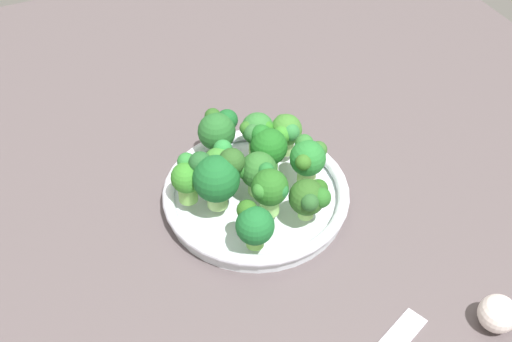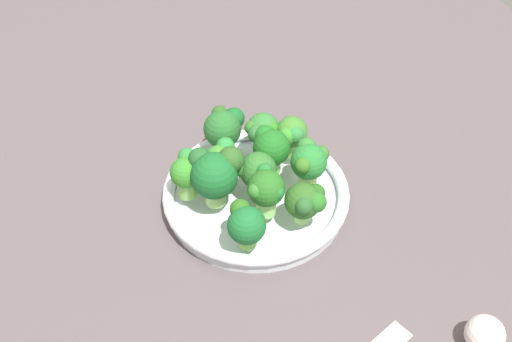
{
  "view_description": "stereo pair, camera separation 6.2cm",
  "coord_description": "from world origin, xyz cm",
  "px_view_note": "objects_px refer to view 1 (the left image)",
  "views": [
    {
      "loc": [
        -57.02,
        21.53,
        64.09
      ],
      "look_at": [
        -1.65,
        -3.31,
        5.85
      ],
      "focal_mm": 46.21,
      "sensor_mm": 36.0,
      "label": 1
    },
    {
      "loc": [
        -59.27,
        15.74,
        64.09
      ],
      "look_at": [
        -1.65,
        -3.31,
        5.85
      ],
      "focal_mm": 46.21,
      "sensor_mm": 36.0,
      "label": 2
    }
  ],
  "objects_px": {
    "broccoli_floret_5": "(258,172)",
    "bowl": "(256,195)",
    "broccoli_floret_1": "(217,176)",
    "broccoli_floret_10": "(270,189)",
    "broccoli_floret_3": "(254,224)",
    "broccoli_floret_6": "(218,130)",
    "broccoli_floret_0": "(220,163)",
    "broccoli_floret_2": "(308,158)",
    "broccoli_floret_4": "(268,146)",
    "garlic_bulb": "(498,314)",
    "broccoli_floret_7": "(187,177)",
    "broccoli_floret_8": "(257,131)",
    "broccoli_floret_11": "(286,132)",
    "broccoli_floret_9": "(310,197)"
  },
  "relations": [
    {
      "from": "broccoli_floret_9",
      "to": "broccoli_floret_1",
      "type": "bearing_deg",
      "value": 54.61
    },
    {
      "from": "bowl",
      "to": "broccoli_floret_1",
      "type": "distance_m",
      "value": 0.08
    },
    {
      "from": "broccoli_floret_5",
      "to": "broccoli_floret_8",
      "type": "height_order",
      "value": "broccoli_floret_8"
    },
    {
      "from": "broccoli_floret_8",
      "to": "broccoli_floret_9",
      "type": "bearing_deg",
      "value": -175.25
    },
    {
      "from": "broccoli_floret_5",
      "to": "bowl",
      "type": "bearing_deg",
      "value": -8.2
    },
    {
      "from": "broccoli_floret_1",
      "to": "broccoli_floret_4",
      "type": "bearing_deg",
      "value": -68.72
    },
    {
      "from": "garlic_bulb",
      "to": "broccoli_floret_5",
      "type": "bearing_deg",
      "value": 31.28
    },
    {
      "from": "broccoli_floret_5",
      "to": "broccoli_floret_6",
      "type": "distance_m",
      "value": 0.1
    },
    {
      "from": "broccoli_floret_1",
      "to": "broccoli_floret_3",
      "type": "distance_m",
      "value": 0.08
    },
    {
      "from": "broccoli_floret_0",
      "to": "broccoli_floret_10",
      "type": "height_order",
      "value": "broccoli_floret_10"
    },
    {
      "from": "broccoli_floret_1",
      "to": "broccoli_floret_7",
      "type": "xyz_separation_m",
      "value": [
        0.03,
        0.03,
        -0.01
      ]
    },
    {
      "from": "broccoli_floret_8",
      "to": "broccoli_floret_9",
      "type": "relative_size",
      "value": 1.15
    },
    {
      "from": "bowl",
      "to": "broccoli_floret_11",
      "type": "xyz_separation_m",
      "value": [
        0.05,
        -0.07,
        0.05
      ]
    },
    {
      "from": "broccoli_floret_2",
      "to": "broccoli_floret_4",
      "type": "distance_m",
      "value": 0.06
    },
    {
      "from": "broccoli_floret_3",
      "to": "broccoli_floret_4",
      "type": "bearing_deg",
      "value": -31.82
    },
    {
      "from": "broccoli_floret_0",
      "to": "broccoli_floret_10",
      "type": "distance_m",
      "value": 0.09
    },
    {
      "from": "broccoli_floret_1",
      "to": "broccoli_floret_7",
      "type": "bearing_deg",
      "value": 50.38
    },
    {
      "from": "broccoli_floret_6",
      "to": "broccoli_floret_10",
      "type": "xyz_separation_m",
      "value": [
        -0.13,
        -0.01,
        0.0
      ]
    },
    {
      "from": "bowl",
      "to": "broccoli_floret_1",
      "type": "bearing_deg",
      "value": 95.13
    },
    {
      "from": "broccoli_floret_4",
      "to": "broccoli_floret_5",
      "type": "xyz_separation_m",
      "value": [
        -0.04,
        0.03,
        -0.0
      ]
    },
    {
      "from": "broccoli_floret_2",
      "to": "broccoli_floret_8",
      "type": "height_order",
      "value": "broccoli_floret_2"
    },
    {
      "from": "broccoli_floret_1",
      "to": "broccoli_floret_3",
      "type": "xyz_separation_m",
      "value": [
        -0.08,
        -0.02,
        -0.01
      ]
    },
    {
      "from": "broccoli_floret_10",
      "to": "broccoli_floret_8",
      "type": "bearing_deg",
      "value": -16.2
    },
    {
      "from": "broccoli_floret_8",
      "to": "broccoli_floret_0",
      "type": "bearing_deg",
      "value": 113.75
    },
    {
      "from": "bowl",
      "to": "broccoli_floret_7",
      "type": "distance_m",
      "value": 0.1
    },
    {
      "from": "broccoli_floret_0",
      "to": "broccoli_floret_3",
      "type": "xyz_separation_m",
      "value": [
        -0.12,
        0.0,
        0.0
      ]
    },
    {
      "from": "broccoli_floret_2",
      "to": "broccoli_floret_7",
      "type": "bearing_deg",
      "value": 76.67
    },
    {
      "from": "broccoli_floret_0",
      "to": "broccoli_floret_6",
      "type": "height_order",
      "value": "broccoli_floret_6"
    },
    {
      "from": "broccoli_floret_3",
      "to": "broccoli_floret_6",
      "type": "relative_size",
      "value": 0.91
    },
    {
      "from": "broccoli_floret_5",
      "to": "broccoli_floret_7",
      "type": "height_order",
      "value": "same"
    },
    {
      "from": "broccoli_floret_10",
      "to": "broccoli_floret_4",
      "type": "bearing_deg",
      "value": -23.09
    },
    {
      "from": "bowl",
      "to": "broccoli_floret_8",
      "type": "height_order",
      "value": "broccoli_floret_8"
    },
    {
      "from": "broccoli_floret_6",
      "to": "broccoli_floret_8",
      "type": "relative_size",
      "value": 0.97
    },
    {
      "from": "broccoli_floret_7",
      "to": "broccoli_floret_11",
      "type": "relative_size",
      "value": 1.02
    },
    {
      "from": "broccoli_floret_6",
      "to": "broccoli_floret_8",
      "type": "distance_m",
      "value": 0.05
    },
    {
      "from": "broccoli_floret_1",
      "to": "broccoli_floret_10",
      "type": "xyz_separation_m",
      "value": [
        -0.04,
        -0.05,
        -0.01
      ]
    },
    {
      "from": "broccoli_floret_1",
      "to": "broccoli_floret_2",
      "type": "height_order",
      "value": "broccoli_floret_1"
    },
    {
      "from": "broccoli_floret_5",
      "to": "broccoli_floret_8",
      "type": "distance_m",
      "value": 0.07
    },
    {
      "from": "broccoli_floret_4",
      "to": "broccoli_floret_11",
      "type": "height_order",
      "value": "broccoli_floret_4"
    },
    {
      "from": "broccoli_floret_3",
      "to": "broccoli_floret_5",
      "type": "relative_size",
      "value": 0.92
    },
    {
      "from": "broccoli_floret_4",
      "to": "broccoli_floret_10",
      "type": "bearing_deg",
      "value": 156.91
    },
    {
      "from": "broccoli_floret_0",
      "to": "broccoli_floret_8",
      "type": "bearing_deg",
      "value": -66.25
    },
    {
      "from": "broccoli_floret_5",
      "to": "broccoli_floret_8",
      "type": "relative_size",
      "value": 0.96
    },
    {
      "from": "broccoli_floret_3",
      "to": "broccoli_floret_6",
      "type": "xyz_separation_m",
      "value": [
        0.17,
        -0.02,
        0.0
      ]
    },
    {
      "from": "broccoli_floret_2",
      "to": "broccoli_floret_5",
      "type": "bearing_deg",
      "value": 83.12
    },
    {
      "from": "broccoli_floret_2",
      "to": "broccoli_floret_10",
      "type": "relative_size",
      "value": 1.0
    },
    {
      "from": "broccoli_floret_5",
      "to": "broccoli_floret_0",
      "type": "bearing_deg",
      "value": 42.19
    },
    {
      "from": "broccoli_floret_4",
      "to": "broccoli_floret_7",
      "type": "height_order",
      "value": "broccoli_floret_4"
    },
    {
      "from": "broccoli_floret_4",
      "to": "garlic_bulb",
      "type": "xyz_separation_m",
      "value": [
        -0.31,
        -0.14,
        -0.05
      ]
    },
    {
      "from": "broccoli_floret_6",
      "to": "broccoli_floret_4",
      "type": "bearing_deg",
      "value": -143.26
    }
  ]
}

